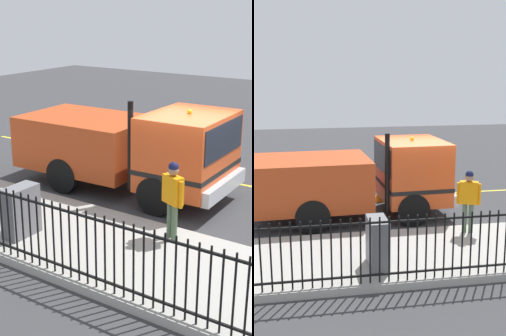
% 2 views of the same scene
% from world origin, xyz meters
% --- Properties ---
extents(ground_plane, '(46.09, 46.09, 0.00)m').
position_xyz_m(ground_plane, '(0.00, 0.00, 0.00)').
color(ground_plane, '#38383A').
rests_on(ground_plane, ground).
extents(sidewalk_slab, '(3.15, 20.95, 0.17)m').
position_xyz_m(sidewalk_slab, '(3.03, 0.00, 0.09)').
color(sidewalk_slab, '#A3A099').
rests_on(sidewalk_slab, ground).
extents(lane_marking, '(0.12, 18.86, 0.01)m').
position_xyz_m(lane_marking, '(-2.47, 0.00, 0.00)').
color(lane_marking, yellow).
rests_on(lane_marking, ground).
extents(work_truck, '(2.66, 6.10, 2.70)m').
position_xyz_m(work_truck, '(-0.31, -1.77, 1.31)').
color(work_truck, '#D84C1E').
rests_on(work_truck, ground).
extents(worker_standing, '(0.39, 0.58, 1.69)m').
position_xyz_m(worker_standing, '(2.04, 0.70, 1.20)').
color(worker_standing, orange).
rests_on(worker_standing, sidewalk_slab).
extents(iron_fence, '(0.04, 17.84, 1.39)m').
position_xyz_m(iron_fence, '(4.47, 0.00, 0.87)').
color(iron_fence, black).
rests_on(iron_fence, sidewalk_slab).
extents(utility_cabinet, '(0.81, 0.41, 1.09)m').
position_xyz_m(utility_cabinet, '(3.69, -2.03, 0.72)').
color(utility_cabinet, slate).
rests_on(utility_cabinet, sidewalk_slab).
extents(traffic_cone, '(0.47, 0.47, 0.67)m').
position_xyz_m(traffic_cone, '(-1.90, -0.89, 0.33)').
color(traffic_cone, orange).
rests_on(traffic_cone, ground).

